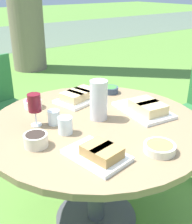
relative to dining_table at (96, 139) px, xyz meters
name	(u,v)px	position (x,y,z in m)	size (l,w,h in m)	color
ground_plane	(96,217)	(0.00, 0.00, -0.61)	(40.00, 40.00, 0.00)	#5B8C38
dining_table	(96,139)	(0.00, 0.00, 0.00)	(1.23, 1.23, 0.72)	#4C4C51
water_pitcher	(99,100)	(0.04, 0.02, 0.23)	(0.11, 0.10, 0.23)	silver
wine_glass	(34,104)	(-0.29, 0.16, 0.24)	(0.07, 0.07, 0.19)	silver
platter_bread_main	(99,153)	(-0.21, -0.31, 0.14)	(0.23, 0.31, 0.07)	white
platter_charcuterie	(146,108)	(0.31, -0.09, 0.15)	(0.27, 0.39, 0.08)	white
platter_sandwich_side	(79,96)	(0.10, 0.32, 0.15)	(0.33, 0.27, 0.07)	white
bowl_fries	(160,148)	(0.05, -0.43, 0.14)	(0.15, 0.15, 0.04)	beige
bowl_salad	(110,89)	(0.36, 0.32, 0.14)	(0.12, 0.12, 0.05)	#334256
bowl_olives	(36,139)	(-0.39, -0.04, 0.15)	(0.12, 0.12, 0.06)	beige
bowl_dip_red	(33,103)	(-0.20, 0.40, 0.14)	(0.11, 0.11, 0.05)	white
cup_water_near	(54,117)	(-0.21, 0.12, 0.16)	(0.07, 0.07, 0.08)	silver
cup_water_far	(65,125)	(-0.21, -0.01, 0.16)	(0.08, 0.08, 0.09)	silver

